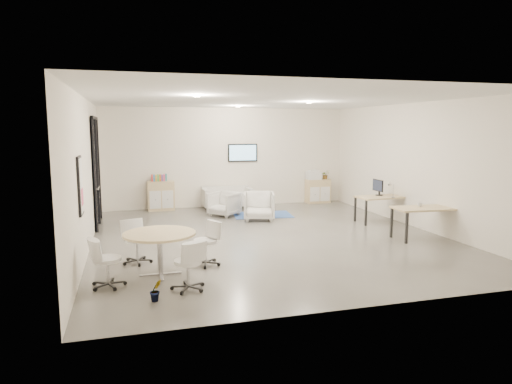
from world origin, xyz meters
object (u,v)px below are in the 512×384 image
object	(u,v)px
sideboard_left	(161,196)
armchair_left	(224,203)
desk_front	(424,211)
loveseat	(227,198)
armchair_right	(259,205)
desk_rear	(382,199)
sideboard_right	(318,191)
round_table	(160,237)

from	to	relation	value
sideboard_left	armchair_left	size ratio (longest dim) A/B	1.19
armchair_left	desk_front	distance (m)	5.59
loveseat	armchair_left	size ratio (longest dim) A/B	2.03
armchair_right	desk_rear	world-z (taller)	armchair_right
armchair_right	desk_front	size ratio (longest dim) A/B	0.59
sideboard_right	armchair_left	world-z (taller)	sideboard_right
loveseat	armchair_left	xyz separation A→B (m)	(-0.35, -1.27, 0.07)
round_table	sideboard_right	bearing A→B (deg)	48.30
sideboard_right	round_table	world-z (taller)	sideboard_right
loveseat	desk_front	bearing A→B (deg)	-56.81
loveseat	armchair_right	size ratio (longest dim) A/B	1.81
sideboard_right	armchair_right	xyz separation A→B (m)	(-2.78, -2.29, 0.03)
round_table	sideboard_left	bearing A→B (deg)	85.75
sideboard_left	desk_front	bearing A→B (deg)	-44.10
sideboard_left	armchair_right	xyz separation A→B (m)	(2.53, -2.28, -0.03)
sideboard_left	armchair_left	xyz separation A→B (m)	(1.72, -1.42, -0.07)
armchair_right	sideboard_right	bearing A→B (deg)	54.26
sideboard_right	loveseat	xyz separation A→B (m)	(-3.23, -0.17, -0.09)
sideboard_left	desk_front	xyz separation A→B (m)	(5.60, -5.43, 0.20)
desk_front	loveseat	bearing A→B (deg)	127.38
sideboard_left	armchair_left	bearing A→B (deg)	-39.70
sideboard_left	desk_rear	world-z (taller)	sideboard_left
desk_front	desk_rear	bearing A→B (deg)	91.89
sideboard_right	desk_rear	distance (m)	3.55
sideboard_right	desk_rear	size ratio (longest dim) A/B	0.57
armchair_left	armchair_right	xyz separation A→B (m)	(0.81, -0.86, 0.05)
armchair_left	desk_front	xyz separation A→B (m)	(3.89, -4.01, 0.28)
desk_rear	desk_front	bearing A→B (deg)	-96.05
sideboard_right	armchair_left	distance (m)	3.87
armchair_right	desk_front	world-z (taller)	armchair_right
desk_front	sideboard_left	bearing A→B (deg)	139.47
round_table	desk_front	bearing A→B (deg)	9.79
armchair_right	sideboard_left	bearing A→B (deg)	152.66
desk_rear	round_table	xyz separation A→B (m)	(-6.14, -2.97, 0.03)
sideboard_left	sideboard_right	size ratio (longest dim) A/B	1.12
armchair_left	desk_rear	world-z (taller)	armchair_left
desk_front	armchair_right	bearing A→B (deg)	137.87
sideboard_right	armchair_left	size ratio (longest dim) A/B	1.06
sideboard_left	armchair_right	distance (m)	3.40
loveseat	round_table	size ratio (longest dim) A/B	1.25
desk_rear	desk_front	xyz separation A→B (m)	(-0.06, -1.92, 0.02)
desk_rear	loveseat	bearing A→B (deg)	132.61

